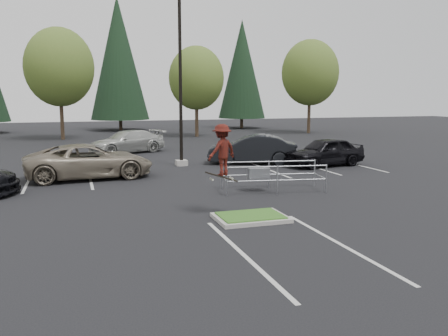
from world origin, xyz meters
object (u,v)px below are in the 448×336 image
object	(u,v)px
decid_c	(196,80)
car_r_black	(325,152)
cart_corral	(262,173)
decid_d	(310,75)
car_l_tan	(89,161)
car_far_silver	(128,142)
conif_c	(242,69)
car_r_charc	(252,149)
skateboarder	(222,150)
light_pole	(180,82)
decid_b	(59,70)
conif_b	(118,58)

from	to	relation	value
decid_c	car_r_black	size ratio (longest dim) A/B	1.82
cart_corral	decid_d	bearing A→B (deg)	68.30
car_l_tan	car_far_silver	world-z (taller)	car_l_tan
decid_c	conif_c	world-z (taller)	conif_c
decid_c	car_l_tan	size ratio (longest dim) A/B	1.44
decid_d	cart_corral	size ratio (longest dim) A/B	2.22
car_l_tan	car_r_charc	xyz separation A→B (m)	(9.00, 2.20, 0.02)
skateboarder	car_far_silver	distance (m)	17.96
conif_c	car_r_charc	world-z (taller)	conif_c
decid_c	conif_c	xyz separation A→B (m)	(8.01, 9.67, 1.59)
car_r_charc	cart_corral	bearing A→B (deg)	2.29
skateboarder	car_r_black	world-z (taller)	skateboarder
light_pole	car_l_tan	bearing A→B (deg)	-151.59
car_far_silver	light_pole	bearing A→B (deg)	-4.47
conif_c	skateboarder	world-z (taller)	conif_c
decid_b	decid_d	bearing A→B (deg)	-0.48
cart_corral	car_far_silver	distance (m)	15.25
decid_b	car_l_tan	xyz separation A→B (m)	(1.51, -21.24, -5.23)
decid_b	decid_c	size ratio (longest dim) A/B	1.15
decid_b	decid_d	world-z (taller)	decid_b
decid_d	car_l_tan	distance (m)	31.22
decid_b	conif_b	bearing A→B (deg)	58.91
car_r_charc	car_r_black	world-z (taller)	car_r_charc
decid_c	conif_b	bearing A→B (deg)	119.32
decid_b	skateboarder	distance (m)	30.28
conif_c	car_r_charc	xyz separation A→B (m)	(-9.50, -28.00, -6.02)
conif_b	cart_corral	xyz separation A→B (m)	(2.05, -36.42, -7.12)
car_l_tan	car_far_silver	distance (m)	10.01
decid_d	light_pole	bearing A→B (deg)	-133.65
decid_d	car_l_tan	xyz separation A→B (m)	(-22.49, -21.04, -5.10)
car_r_black	conif_b	bearing A→B (deg)	-176.13
conif_b	car_r_charc	bearing A→B (deg)	-81.18
decid_c	car_r_charc	world-z (taller)	decid_c
car_far_silver	car_r_charc	bearing A→B (deg)	18.07
car_l_tan	decid_c	bearing A→B (deg)	-31.54
light_pole	car_r_charc	distance (m)	5.50
conif_c	car_r_black	distance (m)	31.26
car_r_charc	car_l_tan	bearing A→B (deg)	-55.65
car_l_tan	car_r_charc	world-z (taller)	car_r_charc
decid_b	skateboarder	world-z (taller)	decid_b
decid_c	car_far_silver	world-z (taller)	decid_c
car_l_tan	car_r_black	bearing A→B (deg)	-93.90
conif_c	car_l_tan	distance (m)	35.93
car_r_black	conif_c	bearing A→B (deg)	158.16
decid_d	car_r_charc	bearing A→B (deg)	-125.62
decid_b	conif_c	size ratio (longest dim) A/B	0.77
light_pole	car_far_silver	distance (m)	8.14
decid_c	car_far_silver	xyz separation A→B (m)	(-7.61, -10.96, -4.50)
decid_b	car_r_charc	bearing A→B (deg)	-61.09
car_r_charc	car_far_silver	xyz separation A→B (m)	(-6.12, 7.38, -0.07)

